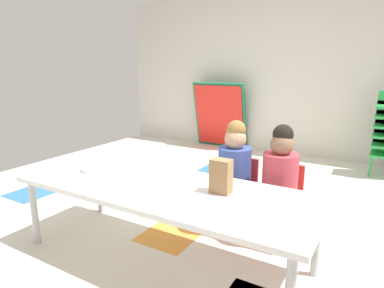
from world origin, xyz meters
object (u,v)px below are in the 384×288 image
object	(u,v)px
folded_activity_table	(220,116)
donut_powdered_on_plate	(87,169)
paper_plate_near_edge	(88,171)
paper_bag_brown	(221,176)
paper_plate_center_table	(127,189)
seated_child_middle_seat	(280,174)
craft_table	(163,191)
seated_child_near_camera	(235,166)

from	to	relation	value
folded_activity_table	donut_powdered_on_plate	bearing A→B (deg)	-81.94
folded_activity_table	paper_plate_near_edge	size ratio (longest dim) A/B	6.04
paper_bag_brown	donut_powdered_on_plate	distance (m)	1.08
folded_activity_table	paper_bag_brown	xyz separation A→B (m)	(1.53, -3.12, 0.11)
folded_activity_table	paper_plate_center_table	size ratio (longest dim) A/B	6.04
seated_child_middle_seat	paper_plate_near_edge	bearing A→B (deg)	-152.95
craft_table	seated_child_middle_seat	world-z (taller)	seated_child_middle_seat
paper_plate_center_table	seated_child_middle_seat	bearing A→B (deg)	45.37
paper_plate_center_table	paper_bag_brown	bearing A→B (deg)	25.35
seated_child_near_camera	paper_plate_center_table	world-z (taller)	seated_child_near_camera
craft_table	folded_activity_table	world-z (taller)	folded_activity_table
paper_plate_center_table	folded_activity_table	bearing A→B (deg)	106.07
paper_bag_brown	paper_plate_near_edge	size ratio (longest dim) A/B	1.22
seated_child_near_camera	paper_plate_near_edge	size ratio (longest dim) A/B	5.10
folded_activity_table	paper_plate_near_edge	bearing A→B (deg)	-81.94
seated_child_near_camera	donut_powdered_on_plate	distance (m)	1.15
paper_plate_near_edge	donut_powdered_on_plate	bearing A→B (deg)	0.00
seated_child_near_camera	paper_plate_center_table	bearing A→B (deg)	-117.91
seated_child_middle_seat	craft_table	bearing A→B (deg)	-135.06
seated_child_middle_seat	paper_plate_near_edge	xyz separation A→B (m)	(-1.30, -0.66, -0.01)
craft_table	folded_activity_table	xyz separation A→B (m)	(-1.14, 3.21, 0.04)
craft_table	seated_child_middle_seat	xyz separation A→B (m)	(0.62, 0.62, 0.05)
folded_activity_table	paper_plate_center_table	xyz separation A→B (m)	(0.98, -3.39, 0.01)
folded_activity_table	donut_powdered_on_plate	xyz separation A→B (m)	(0.46, -3.25, 0.03)
paper_plate_near_edge	seated_child_middle_seat	bearing A→B (deg)	27.05
folded_activity_table	seated_child_near_camera	bearing A→B (deg)	-61.71
paper_plate_near_edge	donut_powdered_on_plate	xyz separation A→B (m)	(0.00, 0.00, 0.02)
craft_table	paper_plate_center_table	bearing A→B (deg)	-133.03
paper_plate_near_edge	seated_child_near_camera	bearing A→B (deg)	35.34
seated_child_near_camera	craft_table	bearing A→B (deg)	-112.66
craft_table	paper_bag_brown	world-z (taller)	paper_bag_brown
seated_child_near_camera	paper_bag_brown	bearing A→B (deg)	-76.20
paper_bag_brown	paper_plate_center_table	distance (m)	0.62
craft_table	seated_child_middle_seat	bearing A→B (deg)	44.94
seated_child_middle_seat	paper_bag_brown	distance (m)	0.59
craft_table	paper_plate_near_edge	world-z (taller)	paper_plate_near_edge
paper_bag_brown	paper_plate_center_table	bearing A→B (deg)	-154.65
seated_child_near_camera	paper_plate_near_edge	xyz separation A→B (m)	(-0.93, -0.66, -0.01)
folded_activity_table	paper_plate_near_edge	distance (m)	3.29
folded_activity_table	paper_bag_brown	distance (m)	3.48
seated_child_near_camera	donut_powdered_on_plate	size ratio (longest dim) A/B	8.29
craft_table	donut_powdered_on_plate	xyz separation A→B (m)	(-0.68, -0.04, 0.06)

